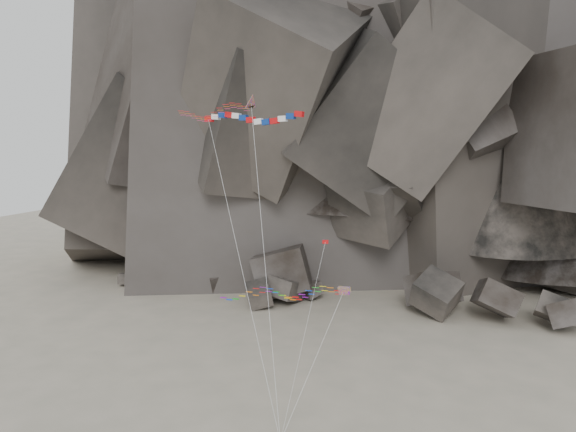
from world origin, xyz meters
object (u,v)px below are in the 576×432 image
(delta_kite, at_px, (210,112))
(banner_kite, at_px, (252,119))
(parafoil_kite, at_px, (277,293))
(pennant_kite, at_px, (318,272))

(delta_kite, xyz_separation_m, banner_kite, (4.40, 0.11, -0.76))
(delta_kite, height_order, parafoil_kite, delta_kite)
(banner_kite, height_order, parafoil_kite, banner_kite)
(parafoil_kite, bearing_deg, pennant_kite, -0.27)
(delta_kite, relative_size, banner_kite, 1.06)
(delta_kite, distance_m, banner_kite, 4.46)
(banner_kite, distance_m, pennant_kite, 16.60)
(delta_kite, distance_m, parafoil_kite, 19.57)
(parafoil_kite, distance_m, pennant_kite, 5.63)
(delta_kite, bearing_deg, banner_kite, 23.31)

